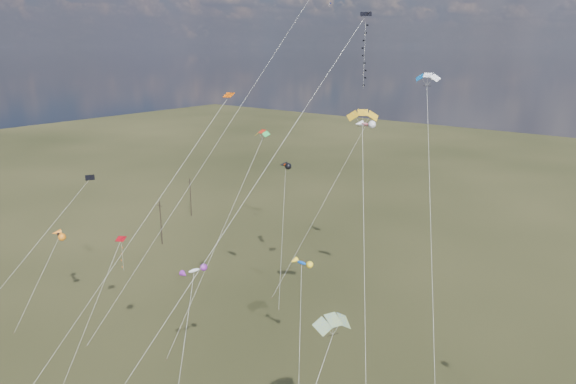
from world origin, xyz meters
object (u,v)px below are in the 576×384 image
Objects in this scene: diamond_black_high at (348,72)px; novelty_black_orange at (59,235)px; utility_pole_far at (191,197)px; parafoil_yellow at (363,114)px; utility_pole_near at (161,222)px.

novelty_black_orange is at bearing -161.36° from diamond_black_high.
diamond_black_high is at bearing -25.10° from utility_pole_far.
parafoil_yellow is at bearing 18.77° from novelty_black_orange.
parafoil_yellow is (53.54, -23.83, 23.66)m from utility_pole_far.
utility_pole_far is 40.43m from novelty_black_orange.
diamond_black_high is 1.30× the size of parafoil_yellow.
utility_pole_near and utility_pole_far have the same top height.
utility_pole_near is 0.28× the size of parafoil_yellow.
utility_pole_far is at bearing 119.74° from utility_pole_near.
novelty_black_orange is at bearing -161.23° from parafoil_yellow.
novelty_black_orange is (8.19, -22.52, 6.20)m from utility_pole_near.
diamond_black_high reaches higher than parafoil_yellow.
diamond_black_high reaches higher than novelty_black_orange.
novelty_black_orange is (-35.91, -12.12, -21.37)m from diamond_black_high.
parafoil_yellow is at bearing -12.18° from utility_pole_near.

